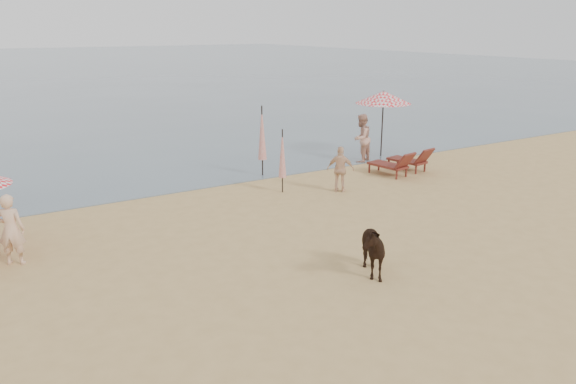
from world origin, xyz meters
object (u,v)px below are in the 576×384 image
Objects in this scene: beachgoer_right_b at (341,169)px; beachgoer_right_a at (361,138)px; lounger_cluster_right at (403,162)px; beachgoer_left at (11,230)px; umbrella_closed_right at (262,133)px; cow at (368,248)px; umbrella_closed_left at (282,154)px; umbrella_open_right at (384,97)px.

beachgoer_right_a is at bearing -94.53° from beachgoer_right_b.
lounger_cluster_right is at bearing -125.07° from beachgoer_right_b.
lounger_cluster_right is 13.63m from beachgoer_left.
umbrella_closed_right is at bearing 143.07° from lounger_cluster_right.
beachgoer_right_a is 1.27× the size of beachgoer_right_b.
umbrella_closed_right is at bearing 99.07° from cow.
cow is (-1.68, -6.52, -0.70)m from umbrella_closed_left.
beachgoer_left is at bearing -167.79° from umbrella_closed_left.
umbrella_open_right is at bearing 2.06° from umbrella_closed_right.
umbrella_open_right is 1.81× the size of beachgoer_right_b.
lounger_cluster_right is at bearing -108.30° from umbrella_open_right.
cow is at bearing 28.61° from beachgoer_right_a.
beachgoer_right_b is at bearing 19.08° from beachgoer_right_a.
beachgoer_left is 0.87× the size of beachgoer_right_a.
umbrella_closed_left is at bearing -0.95° from beachgoer_right_a.
beachgoer_left is 10.10m from beachgoer_right_b.
beachgoer_right_b is at bearing -68.62° from umbrella_closed_right.
lounger_cluster_right is 5.23m from umbrella_closed_left.
umbrella_open_right is at bearing -135.80° from beachgoer_left.
umbrella_closed_right is 1.69× the size of beachgoer_right_b.
lounger_cluster_right is at bearing 70.82° from beachgoer_right_a.
beachgoer_right_a is at bearing -135.56° from beachgoer_left.
cow is at bearing 173.03° from beachgoer_left.
umbrella_closed_left reaches higher than beachgoer_left.
umbrella_closed_right is (-5.88, -0.21, -0.91)m from umbrella_open_right.
umbrella_open_right is 2.08m from beachgoer_right_a.
lounger_cluster_right is at bearing 65.60° from cow.
beachgoer_right_b reaches higher than lounger_cluster_right.
beachgoer_right_a is (4.52, -0.12, -0.62)m from umbrella_closed_right.
umbrella_closed_right is 9.04m from cow.
umbrella_closed_left is at bearing 98.37° from cow.
umbrella_closed_left is at bearing 167.92° from lounger_cluster_right.
umbrella_open_right is (1.19, 2.62, 2.06)m from lounger_cluster_right.
umbrella_closed_right is at bearing -25.18° from beachgoer_right_a.
lounger_cluster_right is 1.23× the size of beachgoer_left.
beachgoer_right_a is at bearing 75.12° from cow.
lounger_cluster_right is at bearing -2.26° from umbrella_closed_left.
umbrella_closed_right is at bearing -171.87° from umbrella_open_right.
beachgoer_right_b is (3.37, 5.57, 0.15)m from cow.
cow is 8.19m from beachgoer_left.
umbrella_closed_right reaches higher than lounger_cluster_right.
umbrella_closed_right is (-4.70, 2.40, 1.15)m from lounger_cluster_right.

